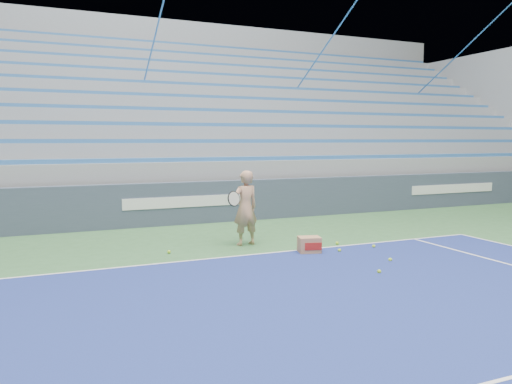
{
  "coord_description": "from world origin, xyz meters",
  "views": [
    {
      "loc": [
        -3.3,
        3.3,
        2.17
      ],
      "look_at": [
        0.55,
        12.38,
        1.15
      ],
      "focal_mm": 35.0,
      "sensor_mm": 36.0,
      "label": 1
    }
  ],
  "objects": [
    {
      "name": "tennis_ball_4",
      "position": [
        2.27,
        12.08,
        0.03
      ],
      "size": [
        0.07,
        0.07,
        0.07
      ],
      "primitive_type": "sphere",
      "color": "#B2E02D",
      "rests_on": "ground"
    },
    {
      "name": "tennis_ball_1",
      "position": [
        1.93,
        11.47,
        0.03
      ],
      "size": [
        0.07,
        0.07,
        0.07
      ],
      "primitive_type": "sphere",
      "color": "#B2E02D",
      "rests_on": "ground"
    },
    {
      "name": "tennis_ball_5",
      "position": [
        1.67,
        9.86,
        0.03
      ],
      "size": [
        0.07,
        0.07,
        0.07
      ],
      "primitive_type": "sphere",
      "color": "#B2E02D",
      "rests_on": "ground"
    },
    {
      "name": "tennis_player",
      "position": [
        0.48,
        12.8,
        0.78
      ],
      "size": [
        0.92,
        0.85,
        1.56
      ],
      "color": "tan",
      "rests_on": "ground"
    },
    {
      "name": "tennis_ball_6",
      "position": [
        1.67,
        12.25,
        0.03
      ],
      "size": [
        0.07,
        0.07,
        0.07
      ],
      "primitive_type": "sphere",
      "color": "#B2E02D",
      "rests_on": "ground"
    },
    {
      "name": "bleachers",
      "position": [
        0.0,
        21.6,
        2.36
      ],
      "size": [
        31.0,
        9.15,
        7.3
      ],
      "color": "gray",
      "rests_on": "ground"
    },
    {
      "name": "ball_box",
      "position": [
        1.36,
        11.65,
        0.16
      ],
      "size": [
        0.48,
        0.41,
        0.31
      ],
      "color": "#AB7852",
      "rests_on": "ground"
    },
    {
      "name": "tennis_ball_3",
      "position": [
        2.78,
        11.52,
        0.03
      ],
      "size": [
        0.07,
        0.07,
        0.07
      ],
      "primitive_type": "sphere",
      "color": "#B2E02D",
      "rests_on": "ground"
    },
    {
      "name": "tennis_ball_0",
      "position": [
        -1.17,
        12.64,
        0.03
      ],
      "size": [
        0.07,
        0.07,
        0.07
      ],
      "primitive_type": "sphere",
      "color": "#B2E02D",
      "rests_on": "ground"
    },
    {
      "name": "tennis_ball_2",
      "position": [
        2.36,
        10.46,
        0.03
      ],
      "size": [
        0.07,
        0.07,
        0.07
      ],
      "primitive_type": "sphere",
      "color": "#B2E02D",
      "rests_on": "ground"
    },
    {
      "name": "sponsor_barrier",
      "position": [
        0.0,
        15.88,
        0.55
      ],
      "size": [
        30.0,
        0.32,
        1.1
      ],
      "color": "#3A4558",
      "rests_on": "ground"
    }
  ]
}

